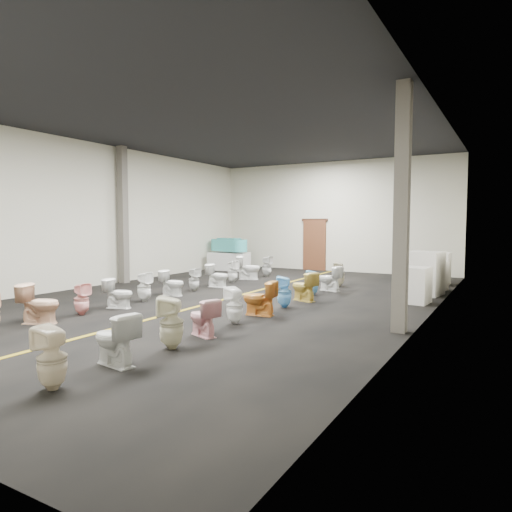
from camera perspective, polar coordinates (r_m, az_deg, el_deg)
The scene contains 37 objects.
floor at distance 12.09m, azimuth -3.63°, elevation -5.35°, with size 16.00×16.00×0.00m, color black.
ceiling at distance 12.18m, azimuth -3.73°, elevation 16.02°, with size 16.00×16.00×0.00m, color black.
wall_back at distance 19.12m, azimuth 9.64°, elevation 4.88°, with size 10.00×10.00×0.00m, color beige.
wall_left at distance 15.25m, azimuth -19.65°, elevation 4.88°, with size 16.00×16.00×0.00m, color beige.
wall_right at distance 10.08m, azimuth 20.92°, elevation 5.32°, with size 16.00×16.00×0.00m, color beige.
aisle_stripe at distance 12.08m, azimuth -3.63°, elevation -5.34°, with size 0.12×15.60×0.01m, color olive.
back_door at distance 19.37m, azimuth 7.31°, elevation 1.35°, with size 1.00×0.10×2.10m, color #562D19.
door_frame at distance 19.36m, azimuth 7.36°, elevation 4.51°, with size 1.15×0.08×0.10m, color #331C11.
column_left at distance 15.74m, azimuth -16.29°, elevation 4.93°, with size 0.25×0.25×4.50m, color #59544C.
column_right at distance 8.65m, azimuth 17.76°, elevation 5.63°, with size 0.25×0.25×4.50m, color #59544C.
display_table at distance 19.29m, azimuth -3.40°, elevation -0.66°, with size 1.67×0.83×0.74m, color silver.
bathtub at distance 19.24m, azimuth -3.41°, elevation 1.41°, with size 1.84×0.89×0.55m.
appliance_crate_a at distance 12.06m, azimuth 19.17°, elevation -3.44°, with size 0.70×0.70×0.90m, color silver.
appliance_crate_b at distance 13.49m, azimuth 20.34°, elevation -2.03°, with size 0.88×0.88×1.20m, color silver.
appliance_crate_c at distance 14.52m, azimuth 20.98°, elevation -2.31°, with size 0.76×0.76×0.86m, color silver.
appliance_crate_d at distance 15.91m, azimuth 21.76°, elevation -1.45°, with size 0.73×0.73×1.04m, color white.
toilet_left_2 at distance 10.04m, azimuth -25.42°, elevation -5.41°, with size 0.45×0.78×0.80m, color #E8B691.
toilet_left_3 at distance 10.62m, azimuth -20.97°, elevation -5.03°, with size 0.32×0.32×0.70m, color #F9ACA7.
toilet_left_4 at distance 11.18m, azimuth -16.77°, elevation -4.51°, with size 0.39×0.68×0.69m, color white.
toilet_left_5 at distance 11.94m, azimuth -13.81°, elevation -3.75°, with size 0.34×0.35×0.76m, color white.
toilet_left_6 at distance 12.72m, azimuth -10.42°, elevation -3.35°, with size 0.39×0.68×0.70m, color white.
toilet_left_7 at distance 13.47m, azimuth -7.75°, elevation -2.93°, with size 0.31×0.31×0.68m, color silver.
toilet_left_8 at distance 14.21m, azimuth -4.82°, elevation -2.46°, with size 0.40×0.70×0.72m, color white.
toilet_left_9 at distance 15.20m, azimuth -2.94°, elevation -1.96°, with size 0.34×0.34×0.75m, color white.
toilet_left_10 at distance 16.07m, azimuth -0.94°, elevation -1.47°, with size 0.46×0.81×0.83m, color white.
toilet_left_11 at distance 16.85m, azimuth 1.35°, elevation -1.31°, with size 0.35×0.35×0.77m, color silver.
toilet_right_0 at distance 6.10m, azimuth -24.17°, elevation -11.55°, with size 0.35×0.36×0.78m, color beige.
toilet_right_1 at distance 6.78m, azimuth -17.25°, elevation -9.86°, with size 0.42×0.74×0.76m, color silver.
toilet_right_2 at distance 7.42m, azimuth -10.52°, elevation -8.18°, with size 0.38×0.39×0.85m, color beige.
toilet_right_3 at distance 8.17m, azimuth -6.64°, elevation -7.59°, with size 0.38×0.66×0.68m, color #E6A5AA.
toilet_right_4 at distance 9.08m, azimuth -2.70°, elevation -6.20°, with size 0.33×0.34×0.73m, color white.
toilet_right_5 at distance 9.87m, azimuth 0.42°, elevation -5.28°, with size 0.42×0.74×0.76m, color orange.
toilet_right_6 at distance 10.80m, azimuth 3.58°, elevation -4.49°, with size 0.34×0.34×0.75m, color #78C4F5.
toilet_right_7 at distance 11.74m, azimuth 5.99°, elevation -3.80°, with size 0.42×0.73×0.75m, color gold.
toilet_right_8 at distance 12.72m, azimuth 7.10°, elevation -3.33°, with size 0.31×0.32×0.69m, color #6BB0D4.
toilet_right_9 at distance 13.55m, azimuth 9.17°, elevation -2.79°, with size 0.41×0.72×0.74m, color white.
toilet_right_10 at distance 14.62m, azimuth 10.33°, elevation -2.22°, with size 0.35×0.35×0.77m, color beige.
Camera 1 is at (6.54, -9.96, 2.01)m, focal length 32.00 mm.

